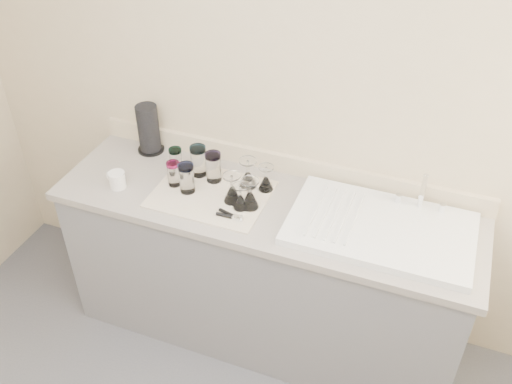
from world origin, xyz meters
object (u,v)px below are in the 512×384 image
at_px(tumbler_blue, 187,178).
at_px(tumbler_purple, 213,167).
at_px(can_opener, 230,216).
at_px(sink_unit, 381,228).
at_px(tumbler_cyan, 198,161).
at_px(tumbler_teal, 176,160).
at_px(goblet_front_right, 250,198).
at_px(goblet_extra, 240,200).
at_px(goblet_front_left, 232,192).
at_px(tumbler_magenta, 174,173).
at_px(goblet_back_right, 266,182).
at_px(white_mug, 117,180).
at_px(paper_towel_roll, 149,129).
at_px(goblet_back_left, 248,177).

bearing_deg(tumbler_blue, tumbler_purple, 56.84).
relative_size(tumbler_purple, can_opener, 1.19).
bearing_deg(sink_unit, tumbler_cyan, 174.18).
xyz_separation_m(tumbler_teal, tumbler_cyan, (0.12, 0.01, 0.02)).
distance_m(goblet_front_right, goblet_extra, 0.05).
distance_m(goblet_front_left, goblet_front_right, 0.10).
relative_size(tumbler_magenta, goblet_front_right, 0.84).
bearing_deg(tumbler_magenta, tumbler_purple, 31.36).
height_order(sink_unit, tumbler_cyan, sink_unit).
relative_size(goblet_back_right, white_mug, 1.09).
xyz_separation_m(tumbler_purple, paper_towel_roll, (-0.44, 0.14, 0.04)).
xyz_separation_m(sink_unit, tumbler_cyan, (-0.94, 0.10, 0.07)).
bearing_deg(goblet_front_right, tumbler_blue, 179.24).
xyz_separation_m(goblet_back_left, goblet_front_left, (-0.03, -0.14, -0.00)).
height_order(goblet_extra, can_opener, goblet_extra).
xyz_separation_m(goblet_back_right, can_opener, (-0.08, -0.26, -0.04)).
distance_m(tumbler_magenta, paper_towel_roll, 0.36).
distance_m(tumbler_blue, paper_towel_roll, 0.44).
bearing_deg(can_opener, tumbler_blue, 158.07).
bearing_deg(paper_towel_roll, goblet_back_left, -11.25).
height_order(tumbler_teal, white_mug, tumbler_teal).
height_order(sink_unit, tumbler_purple, sink_unit).
height_order(tumbler_cyan, can_opener, tumbler_cyan).
relative_size(tumbler_magenta, goblet_back_right, 0.97).
relative_size(goblet_back_left, can_opener, 1.15).
distance_m(tumbler_cyan, can_opener, 0.39).
bearing_deg(goblet_front_left, paper_towel_roll, 156.24).
bearing_deg(goblet_front_left, tumbler_blue, -178.17).
height_order(goblet_front_right, goblet_extra, goblet_front_right).
bearing_deg(tumbler_teal, goblet_front_right, -16.97).
bearing_deg(tumbler_blue, can_opener, -21.93).
relative_size(sink_unit, goblet_front_left, 5.47).
bearing_deg(goblet_back_right, sink_unit, -9.64).
bearing_deg(tumbler_cyan, tumbler_magenta, -121.91).
distance_m(tumbler_teal, can_opener, 0.47).
height_order(goblet_back_left, goblet_back_right, goblet_back_left).
bearing_deg(tumbler_blue, goblet_front_left, 1.83).
bearing_deg(tumbler_blue, goblet_extra, -5.23).
xyz_separation_m(sink_unit, tumbler_purple, (-0.85, 0.08, 0.07)).
xyz_separation_m(can_opener, paper_towel_roll, (-0.62, 0.38, 0.11)).
relative_size(tumbler_blue, paper_towel_roll, 0.57).
bearing_deg(goblet_back_left, tumbler_teal, -178.73).
bearing_deg(tumbler_teal, can_opener, -31.39).
distance_m(tumbler_cyan, tumbler_blue, 0.15).
bearing_deg(tumbler_magenta, tumbler_blue, -16.78).
distance_m(white_mug, paper_towel_roll, 0.36).
bearing_deg(goblet_back_right, goblet_back_left, -175.46).
bearing_deg(sink_unit, can_opener, -166.38).
bearing_deg(tumbler_blue, sink_unit, 3.14).
relative_size(tumbler_magenta, white_mug, 1.06).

